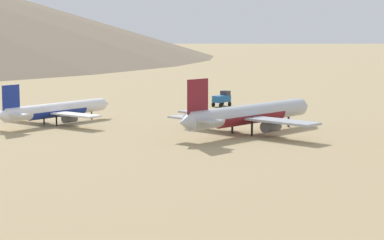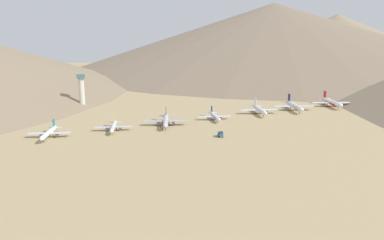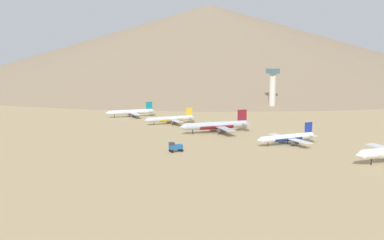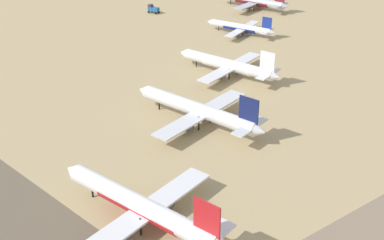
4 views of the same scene
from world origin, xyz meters
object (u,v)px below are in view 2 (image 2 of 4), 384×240
Objects in this scene: parked_jet_2 at (166,121)px; service_truck at (221,134)px; parked_jet_4 at (260,110)px; parked_jet_6 at (332,102)px; parked_jet_3 at (215,116)px; control_tower at (82,89)px; parked_jet_1 at (113,127)px; parked_jet_5 at (294,106)px; parked_jet_0 at (49,133)px.

service_truck is (38.86, 27.64, -1.58)m from parked_jet_2.
parked_jet_6 is at bearing 100.28° from parked_jet_4.
service_truck is at bearing -14.19° from parked_jet_3.
parked_jet_2 is 0.89× the size of parked_jet_6.
parked_jet_6 is 1.42× the size of control_tower.
parked_jet_4 reaches higher than parked_jet_1.
parked_jet_3 is 1.02× the size of control_tower.
control_tower is (-91.17, -59.86, 13.11)m from parked_jet_2.
parked_jet_1 is at bearing -117.05° from service_truck.
parked_jet_6 is (-26.46, 121.36, 1.19)m from parked_jet_3.
parked_jet_5 is at bearing 103.20° from parked_jet_3.
parked_jet_5 reaches higher than parked_jet_2.
parked_jet_6 reaches higher than service_truck.
parked_jet_0 is 77.50m from parked_jet_2.
parked_jet_0 is at bearing -78.36° from parked_jet_6.
control_tower is at bearing -104.08° from parked_jet_6.
service_truck is (74.58, -133.53, -2.06)m from parked_jet_6.
parked_jet_0 is at bearing -79.65° from parked_jet_1.
parked_jet_3 is at bearing -76.80° from parked_jet_5.
parked_jet_5 is (-27.64, 118.16, 0.50)m from parked_jet_2.
parked_jet_1 is at bearing -77.75° from parked_jet_5.
parked_jet_5 is at bearing -79.36° from parked_jet_6.
parked_jet_0 is 242.52m from parked_jet_6.
control_tower is at bearing -109.64° from parked_jet_5.
parked_jet_1 reaches higher than service_truck.
control_tower reaches higher than parked_jet_6.
parked_jet_5 is 112.35m from service_truck.
parked_jet_4 is 79.72m from parked_jet_6.
parked_jet_2 is at bearing -76.83° from parked_jet_5.
parked_jet_2 is 40.87m from parked_jet_3.
service_truck is at bearing 35.42° from parked_jet_2.
parked_jet_5 reaches higher than parked_jet_0.
parked_jet_2 reaches higher than parked_jet_3.
parked_jet_0 is 198.78m from parked_jet_5.
parked_jet_5 is at bearing 99.85° from parked_jet_4.
parked_jet_2 is (-13.23, 76.36, 0.51)m from parked_jet_0.
parked_jet_6 is (-14.23, 78.43, 0.38)m from parked_jet_4.
parked_jet_5 is at bearing 101.87° from parked_jet_0.
parked_jet_6 is (-48.95, 237.53, 0.99)m from parked_jet_0.
service_truck is (48.12, -12.17, -0.87)m from parked_jet_3.
parked_jet_5 is 189.44m from control_tower.
parked_jet_2 is at bearing -144.58° from service_truck.
parked_jet_3 is at bearing -77.70° from parked_jet_6.
control_tower is (-69.68, -142.59, 13.02)m from parked_jet_4.
control_tower is at bearing -146.07° from service_truck.
parked_jet_1 is at bearing -78.10° from parked_jet_6.
parked_jet_1 is at bearing -80.74° from parked_jet_2.
parked_jet_0 is 162.84m from parked_jet_4.
parked_jet_1 is at bearing 13.38° from control_tower.
parked_jet_2 is 121.36m from parked_jet_5.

